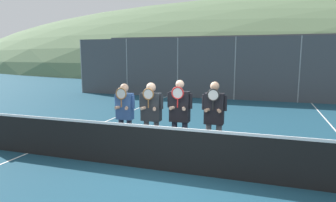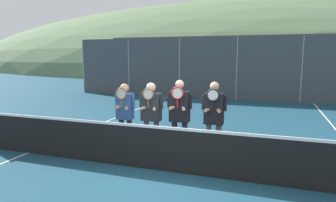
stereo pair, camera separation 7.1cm
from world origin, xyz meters
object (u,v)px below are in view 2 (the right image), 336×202
(car_far_left, at_px, (161,78))
(car_center, at_px, (323,82))
(car_left_of_center, at_px, (235,79))
(player_center_left, at_px, (151,112))
(player_center_right, at_px, (179,113))
(player_leftmost, at_px, (125,112))
(player_rightmost, at_px, (214,116))

(car_far_left, height_order, car_center, car_center)
(car_left_of_center, distance_m, car_center, 4.92)
(player_center_left, relative_size, player_center_right, 0.95)
(player_leftmost, relative_size, car_far_left, 0.41)
(player_center_left, xyz_separation_m, car_far_left, (-4.24, 12.16, -0.20))
(car_left_of_center, bearing_deg, car_center, -2.55)
(player_center_left, height_order, car_far_left, player_center_left)
(player_leftmost, xyz_separation_m, car_far_left, (-3.51, 12.11, -0.15))
(player_leftmost, bearing_deg, car_center, 63.21)
(car_far_left, height_order, car_left_of_center, car_left_of_center)
(player_center_right, height_order, player_rightmost, player_center_right)
(player_rightmost, distance_m, car_left_of_center, 12.56)
(player_rightmost, relative_size, car_left_of_center, 0.42)
(player_rightmost, height_order, car_left_of_center, player_rightmost)
(car_far_left, relative_size, car_center, 0.94)
(player_rightmost, distance_m, car_center, 12.92)
(player_center_right, height_order, car_far_left, player_center_right)
(player_center_left, height_order, player_center_right, player_center_right)
(player_leftmost, distance_m, car_center, 13.73)
(player_leftmost, bearing_deg, player_rightmost, -1.15)
(player_leftmost, relative_size, player_center_left, 0.97)
(player_center_right, distance_m, car_far_left, 13.19)
(player_center_left, xyz_separation_m, player_center_right, (0.73, -0.05, 0.02))
(car_left_of_center, bearing_deg, player_leftmost, -95.82)
(player_center_right, bearing_deg, car_center, 69.05)
(player_leftmost, xyz_separation_m, car_left_of_center, (1.27, 12.48, -0.08))
(player_center_left, bearing_deg, car_left_of_center, 87.52)
(player_center_right, relative_size, player_rightmost, 1.01)
(player_leftmost, bearing_deg, player_center_right, -3.96)
(player_center_right, distance_m, car_center, 13.23)
(player_rightmost, distance_m, car_far_left, 13.45)
(player_leftmost, height_order, car_far_left, player_leftmost)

